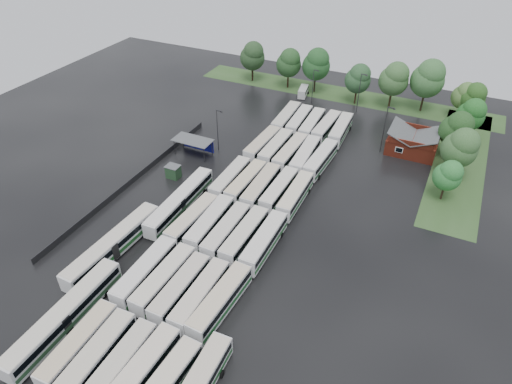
% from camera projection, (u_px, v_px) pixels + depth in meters
% --- Properties ---
extents(ground, '(160.00, 160.00, 0.00)m').
position_uv_depth(ground, '(213.00, 240.00, 74.76)').
color(ground, black).
rests_on(ground, ground).
extents(brick_building, '(10.07, 8.60, 5.39)m').
position_uv_depth(brick_building, '(412.00, 144.00, 96.47)').
color(brick_building, maroon).
rests_on(brick_building, ground).
extents(wash_shed, '(8.20, 4.20, 3.58)m').
position_uv_depth(wash_shed, '(194.00, 141.00, 95.07)').
color(wash_shed, '#2D2D30').
rests_on(wash_shed, ground).
extents(utility_hut, '(2.70, 2.20, 2.62)m').
position_uv_depth(utility_hut, '(173.00, 172.00, 88.83)').
color(utility_hut, '#1D3D21').
rests_on(utility_hut, ground).
extents(grass_strip_north, '(80.00, 10.00, 0.01)m').
position_uv_depth(grass_strip_north, '(342.00, 95.00, 121.33)').
color(grass_strip_north, '#315224').
rests_on(grass_strip_north, ground).
extents(grass_strip_east, '(10.00, 50.00, 0.01)m').
position_uv_depth(grass_strip_east, '(460.00, 162.00, 94.10)').
color(grass_strip_east, '#315224').
rests_on(grass_strip_east, ground).
extents(west_fence, '(0.10, 50.00, 1.20)m').
position_uv_depth(west_fence, '(134.00, 179.00, 87.99)').
color(west_fence, '#2D2D30').
rests_on(west_fence, ground).
extents(bus_r0c0, '(3.04, 12.40, 3.43)m').
position_uv_depth(bus_r0c0, '(79.00, 345.00, 56.36)').
color(bus_r0c0, silver).
rests_on(bus_r0c0, ground).
extents(bus_r0c1, '(3.26, 13.02, 3.60)m').
position_uv_depth(bus_r0c1, '(96.00, 358.00, 54.75)').
color(bus_r0c1, silver).
rests_on(bus_r0c1, ground).
extents(bus_r0c2, '(2.81, 12.36, 3.43)m').
position_uv_depth(bus_r0c2, '(119.00, 367.00, 53.90)').
color(bus_r0c2, silver).
rests_on(bus_r0c2, ground).
extents(bus_r0c3, '(3.07, 12.94, 3.58)m').
position_uv_depth(bus_r0c3, '(140.00, 374.00, 53.08)').
color(bus_r0c3, silver).
rests_on(bus_r0c3, ground).
extents(bus_r1c0, '(2.97, 12.97, 3.60)m').
position_uv_depth(bus_r1c0, '(145.00, 272.00, 66.24)').
color(bus_r1c0, silver).
rests_on(bus_r1c0, ground).
extents(bus_r1c1, '(2.86, 12.73, 3.53)m').
position_uv_depth(bus_r1c1, '(164.00, 279.00, 65.12)').
color(bus_r1c1, silver).
rests_on(bus_r1c1, ground).
extents(bus_r1c2, '(2.64, 12.28, 3.42)m').
position_uv_depth(bus_r1c2, '(180.00, 288.00, 63.83)').
color(bus_r1c2, silver).
rests_on(bus_r1c2, ground).
extents(bus_r1c3, '(2.70, 12.42, 3.46)m').
position_uv_depth(bus_r1c3, '(200.00, 296.00, 62.73)').
color(bus_r1c3, silver).
rests_on(bus_r1c3, ground).
extents(bus_r1c4, '(3.32, 13.00, 3.59)m').
position_uv_depth(bus_r1c4, '(220.00, 301.00, 61.83)').
color(bus_r1c4, silver).
rests_on(bus_r1c4, ground).
extents(bus_r2c0, '(3.16, 12.50, 3.45)m').
position_uv_depth(bus_r2c0, '(192.00, 220.00, 75.95)').
color(bus_r2c0, silver).
rests_on(bus_r2c0, ground).
extents(bus_r2c1, '(3.03, 12.76, 3.53)m').
position_uv_depth(bus_r2c1, '(210.00, 223.00, 75.18)').
color(bus_r2c1, silver).
rests_on(bus_r2c1, ground).
extents(bus_r2c2, '(2.72, 12.52, 3.48)m').
position_uv_depth(bus_r2c2, '(226.00, 231.00, 73.64)').
color(bus_r2c2, silver).
rests_on(bus_r2c2, ground).
extents(bus_r2c3, '(2.83, 12.63, 3.51)m').
position_uv_depth(bus_r2c3, '(245.00, 236.00, 72.74)').
color(bus_r2c3, silver).
rests_on(bus_r2c3, ground).
extents(bus_r2c4, '(2.85, 12.86, 3.57)m').
position_uv_depth(bus_r2c4, '(264.00, 242.00, 71.51)').
color(bus_r2c4, silver).
rests_on(bus_r2c4, ground).
extents(bus_r3c0, '(2.74, 12.38, 3.44)m').
position_uv_depth(bus_r3c0, '(230.00, 179.00, 85.82)').
color(bus_r3c0, silver).
rests_on(bus_r3c0, ground).
extents(bus_r3c1, '(2.90, 12.43, 3.45)m').
position_uv_depth(bus_r3c1, '(246.00, 182.00, 84.85)').
color(bus_r3c1, silver).
rests_on(bus_r3c1, ground).
extents(bus_r3c2, '(2.94, 12.72, 3.53)m').
position_uv_depth(bus_r3c2, '(261.00, 187.00, 83.55)').
color(bus_r3c2, silver).
rests_on(bus_r3c2, ground).
extents(bus_r3c3, '(2.73, 12.30, 3.42)m').
position_uv_depth(bus_r3c3, '(279.00, 190.00, 82.87)').
color(bus_r3c3, silver).
rests_on(bus_r3c3, ground).
extents(bus_r3c4, '(2.87, 12.45, 3.45)m').
position_uv_depth(bus_r3c4, '(295.00, 195.00, 81.55)').
color(bus_r3c4, silver).
rests_on(bus_r3c4, ground).
extents(bus_r4c0, '(3.10, 12.61, 3.49)m').
position_uv_depth(bus_r4c0, '(263.00, 145.00, 96.11)').
color(bus_r4c0, silver).
rests_on(bus_r4c0, ground).
extents(bus_r4c1, '(2.75, 12.57, 3.49)m').
position_uv_depth(bus_r4c1, '(276.00, 148.00, 94.93)').
color(bus_r4c1, silver).
rests_on(bus_r4c1, ground).
extents(bus_r4c2, '(2.99, 12.75, 3.53)m').
position_uv_depth(bus_r4c2, '(290.00, 153.00, 93.41)').
color(bus_r4c2, silver).
rests_on(bus_r4c2, ground).
extents(bus_r4c3, '(3.32, 12.96, 3.58)m').
position_uv_depth(bus_r4c3, '(305.00, 156.00, 92.21)').
color(bus_r4c3, silver).
rests_on(bus_r4c3, ground).
extents(bus_r4c4, '(3.19, 12.81, 3.54)m').
position_uv_depth(bus_r4c4, '(321.00, 160.00, 91.22)').
color(bus_r4c4, silver).
rests_on(bus_r4c4, ground).
extents(bus_r5c0, '(3.27, 13.05, 3.60)m').
position_uv_depth(bus_r5c0, '(286.00, 118.00, 105.77)').
color(bus_r5c0, silver).
rests_on(bus_r5c0, ground).
extents(bus_r5c1, '(3.24, 12.41, 3.42)m').
position_uv_depth(bus_r5c1, '(299.00, 121.00, 104.86)').
color(bus_r5c1, silver).
rests_on(bus_r5c1, ground).
extents(bus_r5c2, '(3.15, 12.50, 3.45)m').
position_uv_depth(bus_r5c2, '(312.00, 125.00, 103.40)').
color(bus_r5c2, silver).
rests_on(bus_r5c2, ground).
extents(bus_r5c3, '(3.07, 12.57, 3.48)m').
position_uv_depth(bus_r5c3, '(326.00, 127.00, 102.45)').
color(bus_r5c3, silver).
rests_on(bus_r5c3, ground).
extents(bus_r5c4, '(3.24, 12.60, 3.48)m').
position_uv_depth(bus_r5c4, '(341.00, 130.00, 101.41)').
color(bus_r5c4, silver).
rests_on(bus_r5c4, ground).
extents(artic_bus_west_a, '(2.93, 19.39, 3.59)m').
position_uv_depth(artic_bus_west_a, '(65.00, 316.00, 59.80)').
color(artic_bus_west_a, silver).
rests_on(artic_bus_west_a, ground).
extents(artic_bus_west_b, '(2.99, 18.72, 3.47)m').
position_uv_depth(artic_bus_west_b, '(180.00, 201.00, 80.05)').
color(artic_bus_west_b, silver).
rests_on(artic_bus_west_b, ground).
extents(artic_bus_west_c, '(3.51, 19.53, 3.61)m').
position_uv_depth(artic_bus_west_c, '(113.00, 245.00, 70.81)').
color(artic_bus_west_c, silver).
rests_on(artic_bus_west_c, ground).
extents(minibus, '(2.90, 5.59, 2.32)m').
position_uv_depth(minibus, '(303.00, 91.00, 119.81)').
color(minibus, silver).
rests_on(minibus, ground).
extents(tree_north_0, '(6.82, 6.82, 11.30)m').
position_uv_depth(tree_north_0, '(253.00, 56.00, 124.56)').
color(tree_north_0, black).
rests_on(tree_north_0, ground).
extents(tree_north_1, '(6.63, 6.63, 10.98)m').
position_uv_depth(tree_north_1, '(289.00, 63.00, 120.88)').
color(tree_north_1, black).
rests_on(tree_north_1, ground).
extents(tree_north_2, '(7.27, 7.27, 12.05)m').
position_uv_depth(tree_north_2, '(317.00, 64.00, 118.15)').
color(tree_north_2, black).
rests_on(tree_north_2, ground).
extents(tree_north_3, '(6.42, 6.42, 10.63)m').
position_uv_depth(tree_north_3, '(359.00, 78.00, 112.70)').
color(tree_north_3, '#3B2517').
rests_on(tree_north_3, ground).
extents(tree_north_4, '(7.22, 7.22, 11.95)m').
position_uv_depth(tree_north_4, '(395.00, 78.00, 110.38)').
color(tree_north_4, '#352718').
rests_on(tree_north_4, ground).
extents(tree_north_5, '(8.04, 8.04, 13.32)m').
position_uv_depth(tree_north_5, '(429.00, 78.00, 108.31)').
color(tree_north_5, '#302417').
rests_on(tree_north_5, ground).
extents(tree_north_6, '(5.61, 5.61, 9.28)m').
position_uv_depth(tree_north_6, '(465.00, 95.00, 106.53)').
color(tree_north_6, '#322217').
rests_on(tree_north_6, ground).
extents(tree_east_0, '(5.06, 5.06, 8.38)m').
position_uv_depth(tree_east_0, '(449.00, 175.00, 80.57)').
color(tree_east_0, '#2E2216').
rests_on(tree_east_0, ground).
extents(tree_east_1, '(6.74, 6.74, 11.17)m').
position_uv_depth(tree_east_1, '(461.00, 147.00, 84.89)').
color(tree_east_1, black).
rests_on(tree_east_1, ground).
extents(tree_east_2, '(6.52, 6.52, 10.80)m').
position_uv_depth(tree_east_2, '(457.00, 129.00, 91.21)').
color(tree_east_2, '#342614').
rests_on(tree_east_2, ground).
extents(tree_east_3, '(6.09, 6.09, 10.09)m').
position_uv_depth(tree_east_3, '(472.00, 114.00, 97.57)').
color(tree_east_3, '#382617').
rests_on(tree_east_3, ground).
extents(tree_east_4, '(5.97, 5.97, 9.89)m').
position_uv_depth(tree_east_4, '(473.00, 97.00, 105.02)').
color(tree_east_4, black).
rests_on(tree_east_4, ground).
extents(lamp_post_ne, '(1.61, 0.31, 10.46)m').
position_uv_depth(lamp_post_ne, '(385.00, 126.00, 93.89)').
color(lamp_post_ne, '#2D2D30').
rests_on(lamp_post_ne, ground).
extents(lamp_post_nw, '(1.45, 0.28, 9.43)m').
position_uv_depth(lamp_post_nw, '(218.00, 127.00, 94.84)').
color(lamp_post_nw, '#2D2D30').
rests_on(lamp_post_nw, ground).
extents(lamp_post_back_w, '(1.39, 0.27, 9.04)m').
position_uv_depth(lamp_post_back_w, '(313.00, 84.00, 113.69)').
color(lamp_post_back_w, '#2D2D30').
rests_on(lamp_post_back_w, ground).
extents(lamp_post_back_e, '(1.54, 0.30, 10.02)m').
position_uv_depth(lamp_post_back_e, '(360.00, 91.00, 109.16)').
color(lamp_post_back_e, '#2D2D30').
rests_on(lamp_post_back_e, ground).
extents(puddle_0, '(4.18, 4.18, 0.01)m').
position_uv_depth(puddle_0, '(107.00, 320.00, 61.72)').
color(puddle_0, black).
rests_on(puddle_0, ground).
extents(puddle_1, '(3.31, 3.31, 0.01)m').
position_uv_depth(puddle_1, '(203.00, 375.00, 55.16)').
color(puddle_1, black).
rests_on(puddle_1, ground).
extents(puddle_2, '(6.21, 6.21, 0.01)m').
position_uv_depth(puddle_2, '(193.00, 225.00, 77.84)').
color(puddle_2, black).
rests_on(puddle_2, ground).
extents(puddle_3, '(4.39, 4.39, 0.01)m').
position_uv_depth(puddle_3, '(251.00, 253.00, 72.18)').
color(puddle_3, black).
rests_on(puddle_3, ground).
extents(puddle_4, '(2.27, 2.27, 0.01)m').
position_uv_depth(puddle_4, '(224.00, 342.00, 58.88)').
color(puddle_4, black).
rests_on(puddle_4, ground).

